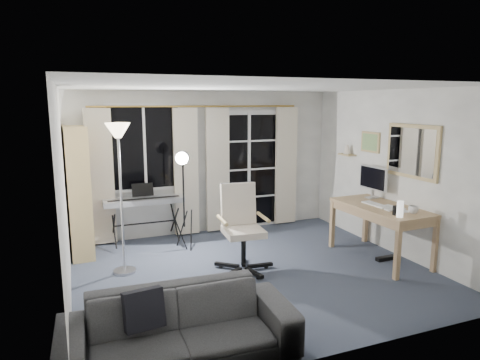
% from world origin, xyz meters
% --- Properties ---
extents(floor, '(4.50, 4.00, 0.02)m').
position_xyz_m(floor, '(0.00, 0.00, -0.01)').
color(floor, '#33394A').
rests_on(floor, ground).
extents(window, '(1.20, 0.08, 1.40)m').
position_xyz_m(window, '(-1.05, 1.97, 1.50)').
color(window, white).
rests_on(window, floor).
extents(french_door, '(1.32, 0.09, 2.11)m').
position_xyz_m(french_door, '(0.75, 1.97, 1.03)').
color(french_door, white).
rests_on(french_door, floor).
extents(curtains, '(3.60, 0.07, 2.13)m').
position_xyz_m(curtains, '(-0.14, 1.88, 1.09)').
color(curtains, gold).
rests_on(curtains, floor).
extents(bookshelf, '(0.35, 0.89, 1.89)m').
position_xyz_m(bookshelf, '(-2.12, 1.58, 0.90)').
color(bookshelf, tan).
rests_on(bookshelf, floor).
extents(torchiere_lamp, '(0.35, 0.35, 1.96)m').
position_xyz_m(torchiere_lamp, '(-1.58, 0.62, 1.58)').
color(torchiere_lamp, '#B2B2B7').
rests_on(torchiere_lamp, floor).
extents(keyboard_piano, '(1.24, 0.60, 0.90)m').
position_xyz_m(keyboard_piano, '(-1.13, 1.70, 0.68)').
color(keyboard_piano, black).
rests_on(keyboard_piano, floor).
extents(studio_light, '(0.35, 0.35, 1.55)m').
position_xyz_m(studio_light, '(-0.63, 1.19, 1.24)').
color(studio_light, black).
rests_on(studio_light, floor).
extents(office_chair, '(0.78, 0.80, 1.15)m').
position_xyz_m(office_chair, '(-0.09, 0.22, 0.68)').
color(office_chair, black).
rests_on(office_chair, floor).
extents(desk, '(0.78, 1.48, 0.78)m').
position_xyz_m(desk, '(1.88, -0.20, 0.68)').
color(desk, tan).
rests_on(desk, floor).
extents(monitor, '(0.19, 0.56, 0.49)m').
position_xyz_m(monitor, '(2.08, 0.25, 1.07)').
color(monitor, silver).
rests_on(monitor, desk).
extents(desk_clutter, '(0.44, 0.89, 0.99)m').
position_xyz_m(desk_clutter, '(1.82, -0.44, 0.61)').
color(desk_clutter, white).
rests_on(desk_clutter, desk).
extents(mug, '(0.13, 0.11, 0.13)m').
position_xyz_m(mug, '(1.98, -0.70, 0.84)').
color(mug, silver).
rests_on(mug, desk).
extents(wall_mirror, '(0.04, 0.94, 0.74)m').
position_xyz_m(wall_mirror, '(2.22, -0.35, 1.55)').
color(wall_mirror, tan).
rests_on(wall_mirror, floor).
extents(framed_print, '(0.03, 0.42, 0.32)m').
position_xyz_m(framed_print, '(2.23, 0.55, 1.60)').
color(framed_print, tan).
rests_on(framed_print, floor).
extents(wall_shelf, '(0.16, 0.30, 0.18)m').
position_xyz_m(wall_shelf, '(2.16, 1.05, 1.41)').
color(wall_shelf, tan).
rests_on(wall_shelf, floor).
extents(sofa, '(2.04, 0.66, 0.79)m').
position_xyz_m(sofa, '(-1.37, -1.55, 0.40)').
color(sofa, '#28282A').
rests_on(sofa, floor).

